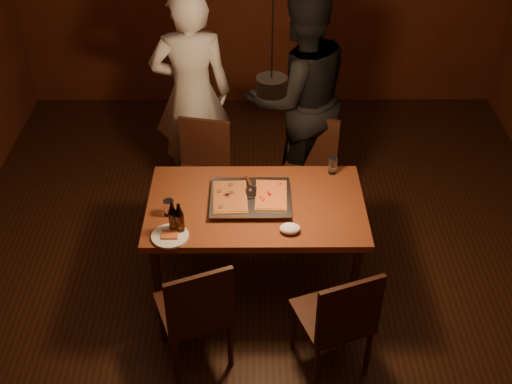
{
  "coord_description": "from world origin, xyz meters",
  "views": [
    {
      "loc": [
        -0.11,
        -3.3,
        3.48
      ],
      "look_at": [
        -0.09,
        0.18,
        0.85
      ],
      "focal_mm": 45.0,
      "sensor_mm": 36.0,
      "label": 1
    }
  ],
  "objects_px": {
    "pendant_lamp": "(272,84)",
    "diner_white": "(192,94)",
    "chair_near_right": "(340,314)",
    "chair_far_right": "(309,161)",
    "chair_near_left": "(196,306)",
    "beer_bottle_b": "(179,218)",
    "beer_bottle_a": "(173,217)",
    "diner_dark": "(299,98)",
    "plate_slice": "(170,236)",
    "chair_far_left": "(202,164)",
    "pizza_tray": "(251,199)",
    "dining_table": "(256,212)"
  },
  "relations": [
    {
      "from": "dining_table",
      "to": "chair_near_left",
      "type": "relative_size",
      "value": 2.76
    },
    {
      "from": "chair_far_right",
      "to": "dining_table",
      "type": "bearing_deg",
      "value": 81.41
    },
    {
      "from": "diner_dark",
      "to": "chair_far_right",
      "type": "bearing_deg",
      "value": 83.41
    },
    {
      "from": "beer_bottle_b",
      "to": "diner_dark",
      "type": "relative_size",
      "value": 0.12
    },
    {
      "from": "chair_far_right",
      "to": "diner_white",
      "type": "relative_size",
      "value": 0.29
    },
    {
      "from": "chair_far_left",
      "to": "plate_slice",
      "type": "distance_m",
      "value": 1.16
    },
    {
      "from": "diner_white",
      "to": "chair_far_right",
      "type": "bearing_deg",
      "value": 149.16
    },
    {
      "from": "diner_white",
      "to": "pendant_lamp",
      "type": "bearing_deg",
      "value": 107.09
    },
    {
      "from": "dining_table",
      "to": "beer_bottle_b",
      "type": "height_order",
      "value": "beer_bottle_b"
    },
    {
      "from": "chair_far_right",
      "to": "plate_slice",
      "type": "distance_m",
      "value": 1.55
    },
    {
      "from": "chair_near_right",
      "to": "diner_white",
      "type": "relative_size",
      "value": 0.3
    },
    {
      "from": "diner_white",
      "to": "chair_near_left",
      "type": "bearing_deg",
      "value": 88.47
    },
    {
      "from": "plate_slice",
      "to": "diner_dark",
      "type": "relative_size",
      "value": 0.13
    },
    {
      "from": "plate_slice",
      "to": "chair_near_left",
      "type": "bearing_deg",
      "value": -65.53
    },
    {
      "from": "chair_near_left",
      "to": "beer_bottle_a",
      "type": "distance_m",
      "value": 0.6
    },
    {
      "from": "beer_bottle_a",
      "to": "beer_bottle_b",
      "type": "xyz_separation_m",
      "value": [
        0.04,
        -0.02,
        0.0
      ]
    },
    {
      "from": "pendant_lamp",
      "to": "chair_far_left",
      "type": "bearing_deg",
      "value": 118.24
    },
    {
      "from": "chair_near_left",
      "to": "beer_bottle_a",
      "type": "bearing_deg",
      "value": 87.95
    },
    {
      "from": "chair_far_right",
      "to": "pizza_tray",
      "type": "distance_m",
      "value": 0.97
    },
    {
      "from": "chair_far_right",
      "to": "chair_near_left",
      "type": "height_order",
      "value": "same"
    },
    {
      "from": "chair_near_left",
      "to": "chair_near_right",
      "type": "relative_size",
      "value": 1.01
    },
    {
      "from": "pendant_lamp",
      "to": "chair_near_left",
      "type": "bearing_deg",
      "value": -128.63
    },
    {
      "from": "chair_near_left",
      "to": "pizza_tray",
      "type": "distance_m",
      "value": 0.87
    },
    {
      "from": "dining_table",
      "to": "plate_slice",
      "type": "relative_size",
      "value": 6.2
    },
    {
      "from": "pizza_tray",
      "to": "diner_dark",
      "type": "relative_size",
      "value": 0.29
    },
    {
      "from": "beer_bottle_a",
      "to": "diner_white",
      "type": "height_order",
      "value": "diner_white"
    },
    {
      "from": "chair_far_right",
      "to": "beer_bottle_b",
      "type": "xyz_separation_m",
      "value": [
        -0.93,
        -1.12,
        0.33
      ]
    },
    {
      "from": "dining_table",
      "to": "chair_far_right",
      "type": "xyz_separation_m",
      "value": [
        0.44,
        0.83,
        -0.14
      ]
    },
    {
      "from": "dining_table",
      "to": "pizza_tray",
      "type": "height_order",
      "value": "pizza_tray"
    },
    {
      "from": "beer_bottle_a",
      "to": "diner_dark",
      "type": "height_order",
      "value": "diner_dark"
    },
    {
      "from": "dining_table",
      "to": "chair_far_right",
      "type": "height_order",
      "value": "chair_far_right"
    },
    {
      "from": "chair_near_right",
      "to": "pendant_lamp",
      "type": "bearing_deg",
      "value": 102.68
    },
    {
      "from": "chair_near_right",
      "to": "diner_dark",
      "type": "distance_m",
      "value": 2.01
    },
    {
      "from": "chair_far_right",
      "to": "chair_near_left",
      "type": "bearing_deg",
      "value": 82.14
    },
    {
      "from": "beer_bottle_a",
      "to": "chair_far_left",
      "type": "bearing_deg",
      "value": 84.12
    },
    {
      "from": "chair_near_right",
      "to": "chair_far_right",
      "type": "bearing_deg",
      "value": 72.13
    },
    {
      "from": "chair_near_left",
      "to": "diner_white",
      "type": "bearing_deg",
      "value": 73.19
    },
    {
      "from": "chair_near_left",
      "to": "diner_white",
      "type": "height_order",
      "value": "diner_white"
    },
    {
      "from": "pendant_lamp",
      "to": "diner_white",
      "type": "bearing_deg",
      "value": 113.01
    },
    {
      "from": "chair_far_right",
      "to": "beer_bottle_b",
      "type": "distance_m",
      "value": 1.49
    },
    {
      "from": "chair_far_left",
      "to": "pizza_tray",
      "type": "distance_m",
      "value": 0.89
    },
    {
      "from": "dining_table",
      "to": "pendant_lamp",
      "type": "relative_size",
      "value": 1.36
    },
    {
      "from": "beer_bottle_a",
      "to": "diner_dark",
      "type": "bearing_deg",
      "value": 57.81
    },
    {
      "from": "chair_far_right",
      "to": "chair_near_left",
      "type": "distance_m",
      "value": 1.77
    },
    {
      "from": "dining_table",
      "to": "diner_white",
      "type": "distance_m",
      "value": 1.4
    },
    {
      "from": "dining_table",
      "to": "diner_white",
      "type": "bearing_deg",
      "value": 112.51
    },
    {
      "from": "pizza_tray",
      "to": "beer_bottle_a",
      "type": "xyz_separation_m",
      "value": [
        -0.5,
        -0.29,
        0.09
      ]
    },
    {
      "from": "dining_table",
      "to": "chair_near_right",
      "type": "bearing_deg",
      "value": -58.41
    },
    {
      "from": "plate_slice",
      "to": "pendant_lamp",
      "type": "distance_m",
      "value": 1.2
    },
    {
      "from": "chair_far_right",
      "to": "diner_dark",
      "type": "xyz_separation_m",
      "value": [
        -0.08,
        0.32,
        0.41
      ]
    }
  ]
}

